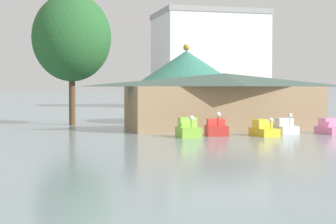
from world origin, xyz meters
The scene contains 9 objects.
pedal_boat_lime centered at (4.27, 35.72, 0.58)m, with size 1.54×2.31×1.66m.
pedal_boat_red centered at (6.81, 36.69, 0.53)m, with size 1.93×2.48×1.84m.
pedal_boat_yellow centered at (10.19, 35.43, 0.49)m, with size 1.53×2.65×1.45m.
pedal_boat_white centered at (12.76, 36.96, 0.50)m, with size 1.55×2.29×1.67m.
pedal_boat_pink centered at (16.17, 35.90, 0.49)m, with size 1.92×2.44×1.50m.
boathouse centered at (9.61, 42.43, 2.58)m, with size 18.12×6.91×4.95m.
green_roof_pavilion centered at (9.48, 53.74, 4.40)m, with size 11.13×11.13×8.37m.
shoreline_tree_mid centered at (-2.80, 52.17, 8.63)m, with size 7.77×7.77×12.98m.
background_building_block centered at (28.92, 103.47, 9.53)m, with size 20.73×16.16×19.01m.
Camera 1 is at (-7.64, -3.94, 3.55)m, focal length 59.96 mm.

